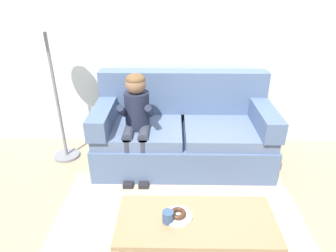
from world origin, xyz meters
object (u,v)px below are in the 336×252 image
Objects in this scene: couch at (183,133)px; coffee_table at (196,224)px; toy_controller at (237,207)px; mug at (168,217)px; floor_lamp at (45,35)px; donut at (178,213)px; person_child at (136,116)px.

coffee_table is at bearing -87.70° from couch.
couch is 1.03m from toy_controller.
mug is 0.05× the size of floor_lamp.
donut is at bearing -46.77° from floor_lamp.
toy_controller is at bearing -32.43° from person_child.
floor_lamp is at bearing 130.72° from mug.
floor_lamp reaches higher than person_child.
coffee_table is 9.47× the size of donut.
couch is at bearing 92.30° from coffee_table.
coffee_table is (0.06, -1.39, -0.00)m from couch.
floor_lamp reaches higher than mug.
mug is 2.17m from floor_lamp.
mug reaches higher than coffee_table.
person_child is 1.34m from toy_controller.
person_child is at bearing -15.81° from floor_lamp.
person_child is (-0.49, -0.21, 0.31)m from couch.
couch reaches higher than mug.
donut is 0.09m from mug.
floor_lamp reaches higher than coffee_table.
toy_controller is at bearing -25.01° from floor_lamp.
couch is at bearing -1.82° from floor_lamp.
coffee_table is at bearing -162.51° from toy_controller.
donut is 0.07× the size of floor_lamp.
toy_controller is (0.64, 0.58, -0.42)m from mug.
couch reaches higher than donut.
floor_lamp is (-1.90, 0.88, 1.41)m from toy_controller.
floor_lamp is at bearing 120.92° from toy_controller.
toy_controller is 0.13× the size of floor_lamp.
toy_controller is at bearing 51.57° from coffee_table.
floor_lamp reaches higher than couch.
mug is (-0.20, -0.02, 0.09)m from coffee_table.
coffee_table is 5.03× the size of toy_controller.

